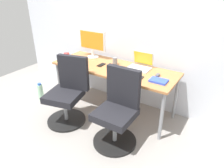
{
  "coord_description": "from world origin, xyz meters",
  "views": [
    {
      "loc": [
        1.47,
        -2.36,
        1.83
      ],
      "look_at": [
        0.0,
        -0.05,
        0.46
      ],
      "focal_mm": 33.64,
      "sensor_mm": 36.0,
      "label": 1
    }
  ],
  "objects_px": {
    "water_bottle_on_floor": "(41,92)",
    "desktop_monitor": "(92,42)",
    "office_chair_right": "(118,111)",
    "open_laptop": "(141,64)",
    "office_chair_left": "(68,94)",
    "coffee_mug": "(67,56)"
  },
  "relations": [
    {
      "from": "water_bottle_on_floor",
      "to": "desktop_monitor",
      "type": "distance_m",
      "value": 1.21
    },
    {
      "from": "water_bottle_on_floor",
      "to": "office_chair_right",
      "type": "bearing_deg",
      "value": -5.34
    },
    {
      "from": "office_chair_right",
      "to": "open_laptop",
      "type": "height_order",
      "value": "office_chair_right"
    },
    {
      "from": "office_chair_left",
      "to": "water_bottle_on_floor",
      "type": "xyz_separation_m",
      "value": [
        -0.79,
        0.15,
        -0.28
      ]
    },
    {
      "from": "water_bottle_on_floor",
      "to": "desktop_monitor",
      "type": "xyz_separation_m",
      "value": [
        0.66,
        0.6,
        0.81
      ]
    },
    {
      "from": "office_chair_right",
      "to": "desktop_monitor",
      "type": "bearing_deg",
      "value": 140.87
    },
    {
      "from": "office_chair_right",
      "to": "water_bottle_on_floor",
      "type": "xyz_separation_m",
      "value": [
        -1.58,
        0.15,
        -0.28
      ]
    },
    {
      "from": "office_chair_right",
      "to": "water_bottle_on_floor",
      "type": "relative_size",
      "value": 3.03
    },
    {
      "from": "office_chair_left",
      "to": "water_bottle_on_floor",
      "type": "height_order",
      "value": "office_chair_left"
    },
    {
      "from": "office_chair_right",
      "to": "desktop_monitor",
      "type": "distance_m",
      "value": 1.3
    },
    {
      "from": "office_chair_left",
      "to": "office_chair_right",
      "type": "xyz_separation_m",
      "value": [
        0.8,
        0.0,
        0.0
      ]
    },
    {
      "from": "office_chair_right",
      "to": "coffee_mug",
      "type": "xyz_separation_m",
      "value": [
        -1.22,
        0.47,
        0.33
      ]
    },
    {
      "from": "office_chair_right",
      "to": "water_bottle_on_floor",
      "type": "distance_m",
      "value": 1.62
    },
    {
      "from": "desktop_monitor",
      "to": "coffee_mug",
      "type": "height_order",
      "value": "desktop_monitor"
    },
    {
      "from": "office_chair_right",
      "to": "desktop_monitor",
      "type": "relative_size",
      "value": 1.96
    },
    {
      "from": "water_bottle_on_floor",
      "to": "desktop_monitor",
      "type": "bearing_deg",
      "value": 42.17
    },
    {
      "from": "office_chair_right",
      "to": "coffee_mug",
      "type": "distance_m",
      "value": 1.35
    },
    {
      "from": "desktop_monitor",
      "to": "open_laptop",
      "type": "height_order",
      "value": "desktop_monitor"
    },
    {
      "from": "desktop_monitor",
      "to": "coffee_mug",
      "type": "bearing_deg",
      "value": -137.72
    },
    {
      "from": "water_bottle_on_floor",
      "to": "desktop_monitor",
      "type": "relative_size",
      "value": 0.65
    },
    {
      "from": "open_laptop",
      "to": "office_chair_left",
      "type": "bearing_deg",
      "value": -134.1
    },
    {
      "from": "coffee_mug",
      "to": "office_chair_left",
      "type": "bearing_deg",
      "value": -48.29
    }
  ]
}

